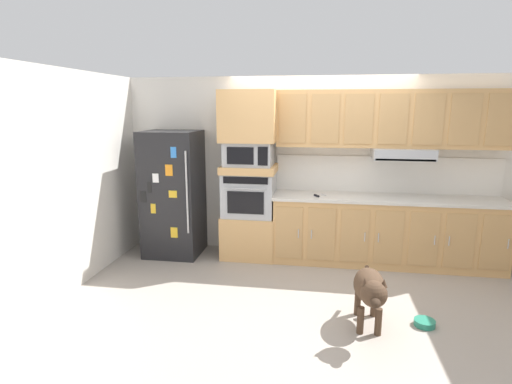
{
  "coord_description": "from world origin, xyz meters",
  "views": [
    {
      "loc": [
        0.03,
        -4.64,
        2.08
      ],
      "look_at": [
        -0.74,
        0.13,
        1.06
      ],
      "focal_mm": 28.31,
      "sensor_mm": 36.0,
      "label": 1
    }
  ],
  "objects_px": {
    "built_in_oven": "(249,194)",
    "dog": "(370,289)",
    "microwave": "(249,154)",
    "refrigerator": "(173,194)",
    "dog_food_bowl": "(425,323)",
    "screwdriver": "(317,196)"
  },
  "relations": [
    {
      "from": "refrigerator",
      "to": "dog",
      "type": "relative_size",
      "value": 1.86
    },
    {
      "from": "dog",
      "to": "dog_food_bowl",
      "type": "xyz_separation_m",
      "value": [
        0.55,
        0.14,
        -0.38
      ]
    },
    {
      "from": "microwave",
      "to": "dog",
      "type": "distance_m",
      "value": 2.51
    },
    {
      "from": "built_in_oven",
      "to": "dog",
      "type": "bearing_deg",
      "value": -50.13
    },
    {
      "from": "refrigerator",
      "to": "screwdriver",
      "type": "bearing_deg",
      "value": -1.44
    },
    {
      "from": "built_in_oven",
      "to": "refrigerator",
      "type": "bearing_deg",
      "value": -176.42
    },
    {
      "from": "microwave",
      "to": "dog",
      "type": "relative_size",
      "value": 0.68
    },
    {
      "from": "refrigerator",
      "to": "microwave",
      "type": "distance_m",
      "value": 1.23
    },
    {
      "from": "screwdriver",
      "to": "dog_food_bowl",
      "type": "xyz_separation_m",
      "value": [
        1.08,
        -1.49,
        -0.9
      ]
    },
    {
      "from": "refrigerator",
      "to": "screwdriver",
      "type": "relative_size",
      "value": 10.53
    },
    {
      "from": "refrigerator",
      "to": "microwave",
      "type": "xyz_separation_m",
      "value": [
        1.08,
        0.07,
        0.58
      ]
    },
    {
      "from": "screwdriver",
      "to": "dog",
      "type": "bearing_deg",
      "value": -72.13
    },
    {
      "from": "built_in_oven",
      "to": "dog",
      "type": "xyz_separation_m",
      "value": [
        1.46,
        -1.75,
        -0.49
      ]
    },
    {
      "from": "dog_food_bowl",
      "to": "dog",
      "type": "bearing_deg",
      "value": -165.79
    },
    {
      "from": "refrigerator",
      "to": "dog",
      "type": "xyz_separation_m",
      "value": [
        2.54,
        -1.68,
        -0.47
      ]
    },
    {
      "from": "built_in_oven",
      "to": "microwave",
      "type": "bearing_deg",
      "value": -0.77
    },
    {
      "from": "refrigerator",
      "to": "dog_food_bowl",
      "type": "relative_size",
      "value": 8.8
    },
    {
      "from": "built_in_oven",
      "to": "dog",
      "type": "relative_size",
      "value": 0.74
    },
    {
      "from": "screwdriver",
      "to": "dog",
      "type": "height_order",
      "value": "screwdriver"
    },
    {
      "from": "dog",
      "to": "built_in_oven",
      "type": "bearing_deg",
      "value": -139.65
    },
    {
      "from": "microwave",
      "to": "dog_food_bowl",
      "type": "bearing_deg",
      "value": -38.67
    },
    {
      "from": "screwdriver",
      "to": "built_in_oven",
      "type": "bearing_deg",
      "value": 172.78
    }
  ]
}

